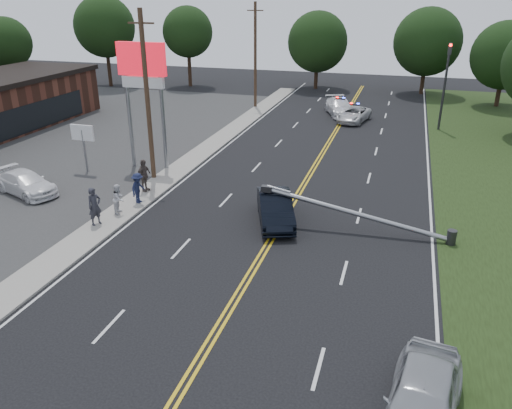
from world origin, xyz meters
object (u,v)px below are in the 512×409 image
(utility_pole_far, at_px, (255,56))
(bystander_c, at_px, (138,188))
(utility_pole_mid, at_px, (147,97))
(emergency_a, at_px, (354,115))
(emergency_b, at_px, (340,107))
(parked_car, at_px, (26,183))
(traffic_signal, at_px, (446,79))
(crashed_sedan, at_px, (275,208))
(bystander_b, at_px, (119,199))
(pylon_sign, at_px, (143,76))
(waiting_sedan, at_px, (422,402))
(bystander_a, at_px, (95,206))
(small_sign, at_px, (83,137))
(bystander_d, at_px, (144,175))
(fallen_streetlight, at_px, (366,216))

(utility_pole_far, height_order, bystander_c, utility_pole_far)
(utility_pole_mid, xyz_separation_m, emergency_a, (10.24, 18.79, -4.44))
(emergency_b, bearing_deg, parked_car, -140.64)
(traffic_signal, height_order, crashed_sedan, traffic_signal)
(utility_pole_far, xyz_separation_m, bystander_b, (0.86, -27.45, -4.18))
(emergency_b, bearing_deg, traffic_signal, -40.40)
(pylon_sign, bearing_deg, waiting_sedan, -45.36)
(emergency_b, bearing_deg, crashed_sedan, -110.38)
(utility_pole_mid, height_order, bystander_a, utility_pole_mid)
(utility_pole_mid, bearing_deg, waiting_sedan, -44.11)
(traffic_signal, bearing_deg, waiting_sedan, -92.78)
(waiting_sedan, xyz_separation_m, bystander_b, (-15.02, 9.94, 0.11))
(emergency_b, bearing_deg, utility_pole_mid, -133.18)
(small_sign, height_order, parked_car, small_sign)
(small_sign, bearing_deg, utility_pole_mid, 0.00)
(bystander_a, bearing_deg, emergency_b, 8.13)
(utility_pole_mid, xyz_separation_m, bystander_a, (0.49, -7.03, -4.00))
(crashed_sedan, relative_size, bystander_d, 2.42)
(bystander_a, bearing_deg, bystander_c, 12.39)
(bystander_b, bearing_deg, emergency_a, -29.98)
(waiting_sedan, height_order, parked_car, waiting_sedan)
(parked_car, distance_m, emergency_a, 28.21)
(bystander_a, height_order, bystander_c, bystander_a)
(pylon_sign, relative_size, bystander_a, 4.16)
(waiting_sedan, distance_m, bystander_d, 20.14)
(fallen_streetlight, bearing_deg, crashed_sedan, 179.79)
(bystander_d, bearing_deg, crashed_sedan, -91.18)
(small_sign, bearing_deg, traffic_signal, 38.90)
(emergency_b, height_order, bystander_d, bystander_d)
(emergency_a, bearing_deg, waiting_sedan, -68.49)
(small_sign, distance_m, bystander_d, 6.00)
(parked_car, bearing_deg, bystander_d, -52.08)
(fallen_streetlight, bearing_deg, emergency_b, 100.69)
(bystander_b, xyz_separation_m, bystander_c, (0.29, 1.52, 0.06))
(waiting_sedan, relative_size, bystander_d, 2.46)
(utility_pole_far, height_order, bystander_b, utility_pole_far)
(utility_pole_mid, relative_size, crashed_sedan, 2.17)
(waiting_sedan, distance_m, emergency_a, 34.65)
(fallen_streetlight, height_order, utility_pole_mid, utility_pole_mid)
(small_sign, height_order, bystander_a, small_sign)
(crashed_sedan, bearing_deg, traffic_signal, 48.53)
(utility_pole_mid, distance_m, bystander_b, 6.92)
(bystander_d, bearing_deg, bystander_b, -165.00)
(utility_pole_mid, xyz_separation_m, bystander_d, (0.61, -2.27, -4.01))
(small_sign, relative_size, bystander_d, 1.63)
(pylon_sign, bearing_deg, utility_pole_mid, -56.98)
(bystander_b, bearing_deg, emergency_b, -25.15)
(pylon_sign, height_order, parked_car, pylon_sign)
(crashed_sedan, distance_m, parked_car, 14.78)
(waiting_sedan, height_order, bystander_d, bystander_d)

